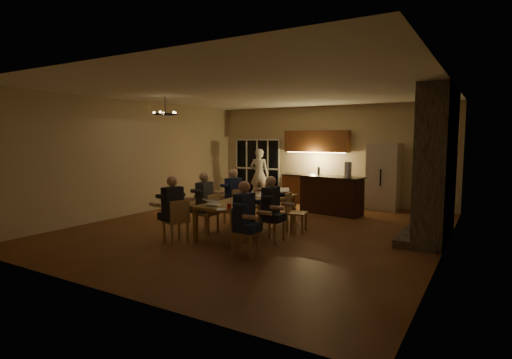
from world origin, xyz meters
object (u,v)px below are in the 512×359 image
object	(u,v)px
bar_bottle	(319,171)
plate_left	(213,204)
chair_right_far	(297,212)
laptop_c	(243,194)
refrigerator	(383,177)
standing_person	(259,174)
mug_back	(253,193)
laptop_a	(214,200)
chair_left_far	(234,206)
laptop_b	(237,200)
chair_left_near	(175,221)
plate_far	(278,197)
laptop_e	(265,189)
laptop_f	(283,191)
chair_right_mid	(272,220)
person_left_far	(233,196)
bar_blender	(348,170)
laptop_d	(259,196)
plate_near	(250,204)
chair_left_mid	(207,213)
can_cola	(275,190)
redcup_near	(229,207)
redcup_mid	(246,193)
bar_island	(331,195)
person_left_near	(173,209)
person_left_mid	(205,202)
mug_front	(236,200)
person_right_mid	(271,209)
person_right_near	(244,218)
chandelier	(165,114)
mug_mid	(265,194)
dining_table	(250,216)
chair_right_near	(246,231)
can_silver	(237,201)

from	to	relation	value
bar_bottle	plate_left	bearing A→B (deg)	-99.86
chair_right_far	laptop_c	world-z (taller)	laptop_c
refrigerator	standing_person	xyz separation A→B (m)	(-4.15, -0.30, -0.10)
mug_back	laptop_a	bearing A→B (deg)	-85.88
chair_left_far	laptop_b	world-z (taller)	laptop_b
chair_left_near	plate_far	world-z (taller)	chair_left_near
laptop_e	laptop_f	distance (m)	0.60
chair_left_far	chair_right_far	distance (m)	1.73
chair_left_near	plate_left	bearing A→B (deg)	158.69
chair_right_mid	person_left_far	size ratio (longest dim) A/B	0.64
bar_blender	laptop_d	bearing A→B (deg)	-80.79
plate_near	bar_bottle	bearing A→B (deg)	89.84
chair_left_mid	can_cola	bearing A→B (deg)	160.05
redcup_near	redcup_mid	xyz separation A→B (m)	(-0.73, 1.77, 0.00)
bar_island	person_left_near	distance (m)	4.96
chair_right_mid	laptop_b	size ratio (longest dim) A/B	2.78
person_left_mid	mug_front	distance (m)	0.81
chair_left_mid	person_right_mid	distance (m)	1.68
chair_right_far	person_left_near	world-z (taller)	person_left_near
person_right_near	chandelier	distance (m)	4.16
person_left_far	standing_person	bearing A→B (deg)	-152.34
laptop_c	mug_mid	size ratio (longest dim) A/B	3.20
chair_left_mid	chair_left_far	bearing A→B (deg)	-179.24
chair_right_far	plate_left	size ratio (longest dim) A/B	3.31
can_cola	laptop_f	bearing A→B (deg)	-39.95
mug_mid	redcup_near	xyz separation A→B (m)	(0.27, -1.91, 0.01)
dining_table	chair_left_far	xyz separation A→B (m)	(-0.82, 0.60, 0.07)
chair_right_mid	plate_left	distance (m)	1.32
chair_right_far	laptop_a	xyz separation A→B (m)	(-1.15, -1.63, 0.42)
redcup_near	mug_mid	bearing A→B (deg)	98.17
bar_island	chair_right_near	size ratio (longest dim) A/B	2.06
redcup_mid	laptop_a	bearing A→B (deg)	-83.98
chair_left_mid	mug_front	size ratio (longest dim) A/B	8.90
redcup_mid	bar_blender	bearing A→B (deg)	55.36
person_right_mid	dining_table	bearing A→B (deg)	57.76
laptop_e	mug_back	size ratio (longest dim) A/B	3.20
person_right_near	laptop_e	size ratio (longest dim) A/B	4.31
person_right_mid	chair_right_mid	bearing A→B (deg)	10.50
refrigerator	person_left_mid	world-z (taller)	refrigerator
person_right_mid	bar_bottle	xyz separation A→B (m)	(-0.47, 3.76, 0.51)
standing_person	laptop_f	size ratio (longest dim) A/B	5.62
laptop_c	laptop_d	world-z (taller)	same
person_left_far	laptop_f	bearing A→B (deg)	115.79
bar_island	person_left_near	bearing A→B (deg)	-100.99
person_left_far	bar_bottle	bearing A→B (deg)	161.41
person_left_near	redcup_mid	world-z (taller)	person_left_near
person_left_far	laptop_c	distance (m)	0.90
chandelier	can_silver	distance (m)	3.21
laptop_e	redcup_mid	size ratio (longest dim) A/B	2.67
person_left_far	plate_left	size ratio (longest dim) A/B	5.13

